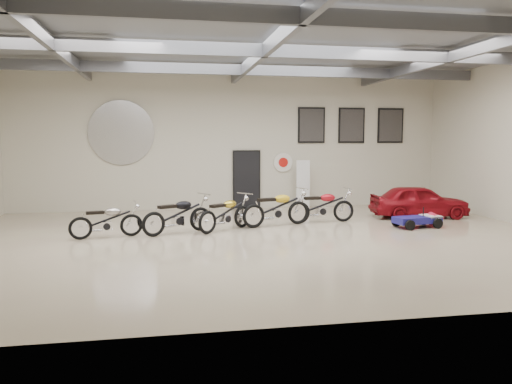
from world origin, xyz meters
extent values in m
cube|color=#B5AB8A|center=(0.00, 0.00, 0.00)|extent=(16.00, 12.00, 0.01)
cube|color=slate|center=(0.00, 0.00, 5.00)|extent=(16.00, 12.00, 0.01)
cube|color=beige|center=(0.00, 6.00, 2.50)|extent=(16.00, 0.02, 5.00)
cube|color=black|center=(0.50, 5.95, 1.05)|extent=(0.92, 0.08, 2.10)
imported|color=maroon|center=(5.72, 2.65, 0.54)|extent=(1.60, 3.27, 1.08)
camera|label=1|loc=(-2.47, -12.41, 2.55)|focal=35.00mm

